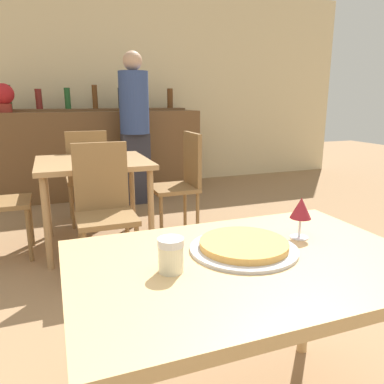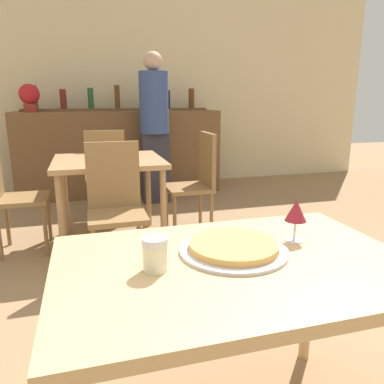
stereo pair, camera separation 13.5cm
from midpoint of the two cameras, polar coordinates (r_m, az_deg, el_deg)
name	(u,v)px [view 1 (the left image)]	position (r m, az deg, el deg)	size (l,w,h in m)	color
wall_back	(91,87)	(5.52, -15.82, 15.16)	(8.00, 0.05, 2.80)	beige
dining_table_near	(246,280)	(1.30, 5.19, -13.26)	(1.17, 0.78, 0.73)	tan
dining_table_far	(93,171)	(3.25, -15.96, 3.13)	(0.90, 0.86, 0.75)	#A87F51
bar_counter	(100,154)	(5.07, -14.65, 5.65)	(2.60, 0.56, 1.09)	brown
bar_back_shelf	(96,105)	(5.16, -15.23, 12.61)	(2.39, 0.24, 0.33)	brown
chair_far_side_front	(104,202)	(2.70, -14.67, -1.53)	(0.40, 0.40, 0.95)	olive
chair_far_side_back	(87,172)	(3.86, -16.62, 2.94)	(0.40, 0.40, 0.95)	olive
chair_far_side_right	(182,178)	(3.43, -2.62, 2.18)	(0.40, 0.40, 0.95)	olive
pizza_tray	(244,246)	(1.33, 4.97, -8.28)	(0.38, 0.38, 0.04)	#B7B7BC
cheese_shaker	(171,255)	(1.16, -6.62, -9.53)	(0.08, 0.08, 0.11)	beige
person_standing	(135,123)	(4.50, -9.59, 10.27)	(0.34, 0.34, 1.77)	#2D2D38
wine_glass	(301,209)	(1.45, 13.73, -2.61)	(0.08, 0.08, 0.16)	silver
potted_plant	(3,96)	(4.97, -27.54, 12.83)	(0.24, 0.24, 0.33)	maroon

